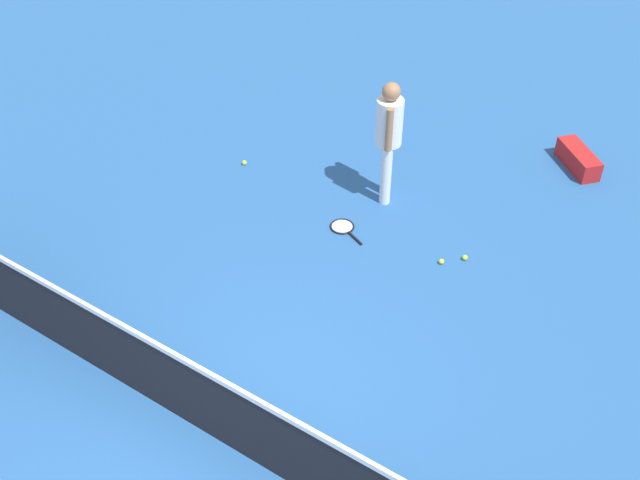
# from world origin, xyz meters

# --- Properties ---
(ground_plane) EXTENTS (40.00, 40.00, 0.00)m
(ground_plane) POSITION_xyz_m (0.00, 0.00, 0.00)
(ground_plane) COLOR #265693
(court_net) EXTENTS (10.09, 0.09, 1.07)m
(court_net) POSITION_xyz_m (0.00, 0.00, 0.50)
(court_net) COLOR #4C4C51
(court_net) RESTS_ON ground_plane
(player_near_side) EXTENTS (0.46, 0.50, 1.70)m
(player_near_side) POSITION_xyz_m (0.74, -4.22, 1.01)
(player_near_side) COLOR white
(player_near_side) RESTS_ON ground_plane
(tennis_racket_near_player) EXTENTS (0.60, 0.41, 0.03)m
(tennis_racket_near_player) POSITION_xyz_m (0.84, -3.36, 0.01)
(tennis_racket_near_player) COLOR black
(tennis_racket_near_player) RESTS_ON ground_plane
(tennis_ball_near_player) EXTENTS (0.07, 0.07, 0.07)m
(tennis_ball_near_player) POSITION_xyz_m (-0.50, -3.44, 0.03)
(tennis_ball_near_player) COLOR #C6E033
(tennis_ball_near_player) RESTS_ON ground_plane
(tennis_ball_by_net) EXTENTS (0.07, 0.07, 0.07)m
(tennis_ball_by_net) POSITION_xyz_m (2.76, -3.78, 0.03)
(tennis_ball_by_net) COLOR #C6E033
(tennis_ball_by_net) RESTS_ON ground_plane
(tennis_ball_midcourt) EXTENTS (0.07, 0.07, 0.07)m
(tennis_ball_midcourt) POSITION_xyz_m (-0.70, -3.66, 0.03)
(tennis_ball_midcourt) COLOR #C6E033
(tennis_ball_midcourt) RESTS_ON ground_plane
(equipment_bag) EXTENTS (0.78, 0.74, 0.28)m
(equipment_bag) POSITION_xyz_m (-1.13, -6.33, 0.14)
(equipment_bag) COLOR #B21E1E
(equipment_bag) RESTS_ON ground_plane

